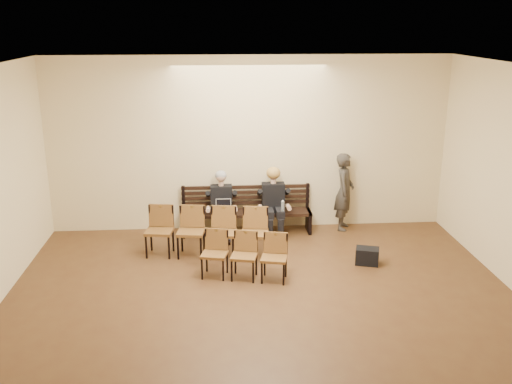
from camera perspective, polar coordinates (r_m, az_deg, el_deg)
The scene contains 11 objects.
ground at distance 7.45m, azimuth 1.83°, elevation -16.95°, with size 10.00×10.00×0.00m, color brown.
room_walls at distance 7.15m, azimuth 1.37°, elevation 3.87°, with size 8.02×10.01×3.51m.
bench at distance 11.51m, azimuth -0.94°, elevation -3.02°, with size 2.60×0.90×0.45m, color black.
seated_man at distance 11.25m, azimuth -3.47°, elevation -1.32°, with size 0.53×0.73×1.27m, color black, non-canonical shape.
seated_woman at distance 11.30m, azimuth 1.77°, elevation -1.17°, with size 0.55×0.76×1.28m, color black, non-canonical shape.
laptop at distance 11.07m, azimuth -3.25°, elevation -2.03°, with size 0.30×0.24×0.22m, color silver.
water_bottle at distance 11.06m, azimuth 2.68°, elevation -2.04°, with size 0.07×0.07×0.22m, color silver.
bag at distance 10.29m, azimuth 11.06°, elevation -6.30°, with size 0.40×0.27×0.29m, color black.
passerby at distance 11.66m, azimuth 8.85°, elevation 0.60°, with size 0.67×0.44×1.83m, color #35302B.
chair_row_front at distance 10.35m, azimuth -4.95°, elevation -4.06°, with size 2.21×0.50×0.91m, color brown.
chair_row_back at distance 9.47m, azimuth -1.20°, elevation -6.45°, with size 1.41×0.43×0.79m, color brown.
Camera 1 is at (-0.68, -6.15, 4.15)m, focal length 40.00 mm.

